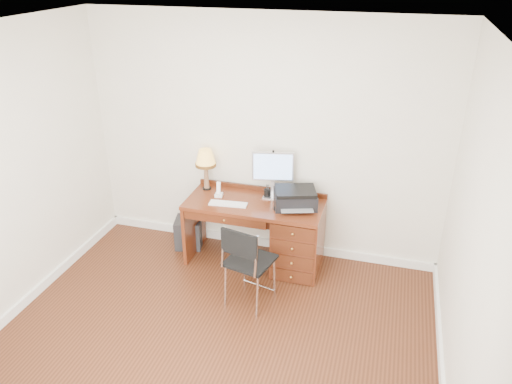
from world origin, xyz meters
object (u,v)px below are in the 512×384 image
(phone, at_px, (219,192))
(chair, at_px, (248,258))
(monitor, at_px, (273,169))
(printer, at_px, (295,198))
(leg_lamp, at_px, (206,160))
(desk, at_px, (283,233))
(equipment_box, at_px, (189,232))

(phone, relative_size, chair, 0.19)
(monitor, distance_m, printer, 0.40)
(phone, bearing_deg, chair, -61.33)
(monitor, distance_m, chair, 1.11)
(leg_lamp, relative_size, chair, 0.53)
(desk, relative_size, chair, 1.67)
(desk, xyz_separation_m, printer, (0.12, 0.04, 0.43))
(printer, height_order, chair, printer)
(phone, height_order, equipment_box, phone)
(monitor, bearing_deg, chair, -101.90)
(monitor, xyz_separation_m, equipment_box, (-1.01, -0.10, -0.90))
(printer, bearing_deg, leg_lamp, 154.63)
(printer, bearing_deg, phone, 162.60)
(printer, distance_m, phone, 0.86)
(leg_lamp, bearing_deg, chair, -50.65)
(printer, bearing_deg, monitor, 132.90)
(desk, bearing_deg, equipment_box, 175.31)
(printer, relative_size, chair, 0.59)
(printer, xyz_separation_m, phone, (-0.86, -0.01, -0.04))
(chair, bearing_deg, leg_lamp, 142.45)
(monitor, relative_size, printer, 1.00)
(phone, xyz_separation_m, equipment_box, (-0.43, 0.07, -0.62))
(chair, relative_size, equipment_box, 2.53)
(monitor, xyz_separation_m, phone, (-0.58, -0.17, -0.28))
(leg_lamp, relative_size, equipment_box, 1.35)
(equipment_box, bearing_deg, printer, -16.30)
(leg_lamp, bearing_deg, monitor, 1.53)
(monitor, distance_m, leg_lamp, 0.78)
(monitor, relative_size, chair, 0.58)
(phone, distance_m, equipment_box, 0.76)
(printer, height_order, leg_lamp, leg_lamp)
(monitor, bearing_deg, equipment_box, 173.46)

